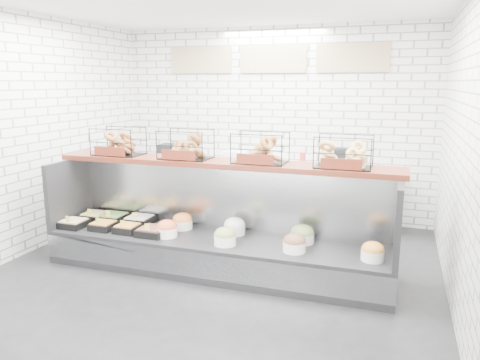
% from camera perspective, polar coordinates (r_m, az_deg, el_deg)
% --- Properties ---
extents(ground, '(5.50, 5.50, 0.00)m').
position_cam_1_polar(ground, '(5.32, -4.14, -12.04)').
color(ground, black).
rests_on(ground, ground).
extents(room_shell, '(5.02, 5.51, 3.01)m').
position_cam_1_polar(room_shell, '(5.42, -1.95, 10.87)').
color(room_shell, white).
rests_on(room_shell, ground).
extents(display_case, '(4.00, 0.90, 1.20)m').
position_cam_1_polar(display_case, '(5.50, -3.00, -7.51)').
color(display_case, black).
rests_on(display_case, ground).
extents(bagel_shelf, '(4.10, 0.50, 0.40)m').
position_cam_1_polar(bagel_shelf, '(5.40, -2.23, 3.60)').
color(bagel_shelf, '#43170E').
rests_on(bagel_shelf, display_case).
extents(prep_counter, '(4.00, 0.60, 1.20)m').
position_cam_1_polar(prep_counter, '(7.36, 3.12, -1.38)').
color(prep_counter, '#93969B').
rests_on(prep_counter, ground).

